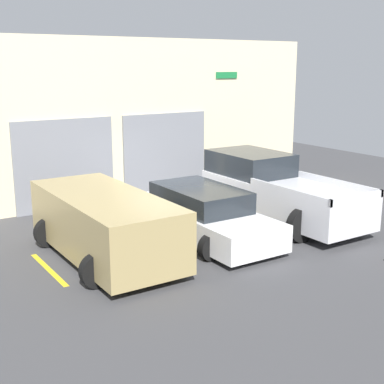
# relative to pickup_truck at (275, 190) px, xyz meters

# --- Properties ---
(ground_plane) EXTENTS (28.00, 28.00, 0.00)m
(ground_plane) POSITION_rel_pickup_truck_xyz_m (-2.69, 1.25, -0.84)
(ground_plane) COLOR #3D3D3F
(shophouse_building) EXTENTS (14.80, 0.68, 5.16)m
(shophouse_building) POSITION_rel_pickup_truck_xyz_m (-2.70, 4.54, 1.70)
(shophouse_building) COLOR beige
(shophouse_building) RESTS_ON ground
(pickup_truck) EXTENTS (2.53, 5.26, 1.79)m
(pickup_truck) POSITION_rel_pickup_truck_xyz_m (0.00, 0.00, 0.00)
(pickup_truck) COLOR silver
(pickup_truck) RESTS_ON ground
(sedan_white) EXTENTS (2.14, 4.72, 1.30)m
(sedan_white) POSITION_rel_pickup_truck_xyz_m (-2.69, -0.27, -0.23)
(sedan_white) COLOR white
(sedan_white) RESTS_ON ground
(sedan_side) EXTENTS (2.38, 4.72, 1.49)m
(sedan_side) POSITION_rel_pickup_truck_xyz_m (-5.39, -0.30, -0.03)
(sedan_side) COLOR #9E8956
(sedan_side) RESTS_ON ground
(parking_stripe_far_left) EXTENTS (0.12, 2.20, 0.01)m
(parking_stripe_far_left) POSITION_rel_pickup_truck_xyz_m (-6.74, -0.31, -0.84)
(parking_stripe_far_left) COLOR gold
(parking_stripe_far_left) RESTS_ON ground
(parking_stripe_left) EXTENTS (0.12, 2.20, 0.01)m
(parking_stripe_left) POSITION_rel_pickup_truck_xyz_m (-4.04, -0.31, -0.84)
(parking_stripe_left) COLOR gold
(parking_stripe_left) RESTS_ON ground
(parking_stripe_centre) EXTENTS (0.12, 2.20, 0.01)m
(parking_stripe_centre) POSITION_rel_pickup_truck_xyz_m (-1.35, -0.31, -0.84)
(parking_stripe_centre) COLOR gold
(parking_stripe_centre) RESTS_ON ground
(parking_stripe_right) EXTENTS (0.12, 2.20, 0.01)m
(parking_stripe_right) POSITION_rel_pickup_truck_xyz_m (1.35, -0.31, -0.84)
(parking_stripe_right) COLOR gold
(parking_stripe_right) RESTS_ON ground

